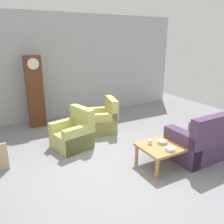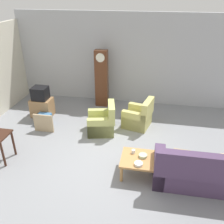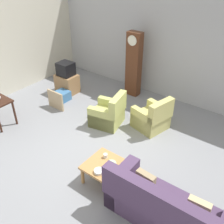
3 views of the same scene
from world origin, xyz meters
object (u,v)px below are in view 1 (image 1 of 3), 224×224
grandfather_clock (35,92)px  cup_blue_rimmed (177,140)px  couch_floral (215,138)px  cup_white_porcelain (150,142)px  bowl_shallow_green (162,142)px  armchair_olive_far (102,121)px  armchair_olive_near (73,135)px  bowl_white_stacked (170,149)px  coffee_table_wood (164,148)px

grandfather_clock → cup_blue_rimmed: grandfather_clock is taller
couch_floral → grandfather_clock: grandfather_clock is taller
cup_white_porcelain → couch_floral: bearing=-11.6°
couch_floral → bowl_shallow_green: bearing=170.7°
cup_white_porcelain → cup_blue_rimmed: size_ratio=0.96×
armchair_olive_far → couch_floral: bearing=-55.7°
cup_white_porcelain → cup_blue_rimmed: 0.57m
couch_floral → cup_white_porcelain: 1.58m
armchair_olive_near → bowl_shallow_green: 2.06m
couch_floral → cup_white_porcelain: size_ratio=23.10×
bowl_white_stacked → bowl_shallow_green: (0.07, 0.31, 0.00)m
couch_floral → armchair_olive_far: 2.83m
grandfather_clock → cup_blue_rimmed: size_ratio=21.21×
bowl_white_stacked → cup_blue_rimmed: bearing=28.8°
grandfather_clock → cup_white_porcelain: 3.68m
armchair_olive_far → armchair_olive_near: bearing=-152.1°
coffee_table_wood → armchair_olive_near: bearing=128.3°
couch_floral → coffee_table_wood: couch_floral is taller
bowl_white_stacked → cup_white_porcelain: bearing=111.3°
bowl_white_stacked → armchair_olive_near: bearing=123.3°
armchair_olive_far → grandfather_clock: size_ratio=0.47×
cup_white_porcelain → bowl_white_stacked: size_ratio=0.49×
cup_blue_rimmed → bowl_white_stacked: size_ratio=0.51×
cup_blue_rimmed → bowl_shallow_green: cup_blue_rimmed is taller
bowl_shallow_green → bowl_white_stacked: bearing=-103.4°
cup_white_porcelain → bowl_white_stacked: bearing=-68.7°
armchair_olive_near → armchair_olive_far: size_ratio=0.99×
cup_white_porcelain → bowl_shallow_green: size_ratio=0.48×
armchair_olive_near → bowl_white_stacked: (1.24, -1.89, 0.16)m
cup_blue_rimmed → coffee_table_wood: bearing=175.1°
armchair_olive_far → coffee_table_wood: bearing=-82.9°
armchair_olive_near → armchair_olive_far: (1.03, 0.54, 0.00)m
coffee_table_wood → cup_blue_rimmed: (0.32, -0.03, 0.11)m
armchair_olive_near → bowl_shallow_green: armchair_olive_near is taller
bowl_white_stacked → bowl_shallow_green: bearing=76.6°
armchair_olive_near → grandfather_clock: 2.01m
cup_blue_rimmed → bowl_white_stacked: 0.44m
bowl_shallow_green → couch_floral: bearing=-9.3°
armchair_olive_near → bowl_white_stacked: size_ratio=5.00×
armchair_olive_far → cup_white_porcelain: bearing=-88.5°
couch_floral → armchair_olive_near: couch_floral is taller
armchair_olive_near → bowl_white_stacked: bearing=-56.7°
couch_floral → cup_blue_rimmed: 1.02m
armchair_olive_far → grandfather_clock: bearing=138.4°
couch_floral → armchair_olive_near: size_ratio=2.25×
cup_white_porcelain → bowl_white_stacked: 0.44m
cup_blue_rimmed → bowl_white_stacked: cup_blue_rimmed is taller
armchair_olive_far → cup_blue_rimmed: bearing=-75.0°
grandfather_clock → cup_white_porcelain: (1.51, -3.31, -0.53)m
coffee_table_wood → bowl_shallow_green: bearing=80.3°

